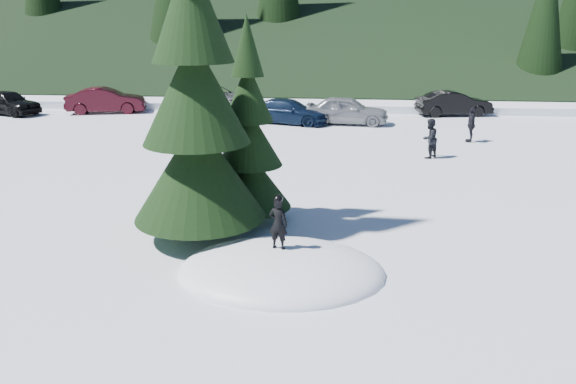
# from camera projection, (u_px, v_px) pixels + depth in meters

# --- Properties ---
(ground) EXTENTS (200.00, 200.00, 0.00)m
(ground) POSITION_uv_depth(u_px,v_px,m) (281.00, 272.00, 12.08)
(ground) COLOR white
(ground) RESTS_ON ground
(snow_mound) EXTENTS (4.48, 3.52, 0.96)m
(snow_mound) POSITION_uv_depth(u_px,v_px,m) (281.00, 272.00, 12.08)
(snow_mound) COLOR white
(snow_mound) RESTS_ON ground
(spruce_tall) EXTENTS (3.20, 3.20, 8.60)m
(spruce_tall) POSITION_uv_depth(u_px,v_px,m) (196.00, 105.00, 13.04)
(spruce_tall) COLOR #311E10
(spruce_tall) RESTS_ON ground
(spruce_short) EXTENTS (2.20, 2.20, 5.37)m
(spruce_short) POSITION_uv_depth(u_px,v_px,m) (249.00, 144.00, 14.63)
(spruce_short) COLOR #311E10
(spruce_short) RESTS_ON ground
(child_skier) EXTENTS (0.47, 0.37, 1.13)m
(child_skier) POSITION_uv_depth(u_px,v_px,m) (278.00, 224.00, 11.96)
(child_skier) COLOR black
(child_skier) RESTS_ON snow_mound
(adult_0) EXTENTS (0.95, 0.96, 1.56)m
(adult_0) POSITION_uv_depth(u_px,v_px,m) (429.00, 138.00, 21.95)
(adult_0) COLOR black
(adult_0) RESTS_ON ground
(adult_1) EXTENTS (0.58, 0.97, 1.56)m
(adult_1) POSITION_uv_depth(u_px,v_px,m) (471.00, 125.00, 24.89)
(adult_1) COLOR black
(adult_1) RESTS_ON ground
(car_0) EXTENTS (4.46, 2.97, 1.41)m
(car_0) POSITION_uv_depth(u_px,v_px,m) (7.00, 102.00, 32.25)
(car_0) COLOR black
(car_0) RESTS_ON ground
(car_1) EXTENTS (4.72, 2.64, 1.47)m
(car_1) POSITION_uv_depth(u_px,v_px,m) (106.00, 100.00, 32.81)
(car_1) COLOR black
(car_1) RESTS_ON ground
(car_2) EXTENTS (5.85, 3.42, 1.53)m
(car_2) POSITION_uv_depth(u_px,v_px,m) (213.00, 98.00, 33.43)
(car_2) COLOR #505358
(car_2) RESTS_ON ground
(car_3) EXTENTS (4.65, 2.92, 1.26)m
(car_3) POSITION_uv_depth(u_px,v_px,m) (289.00, 111.00, 29.46)
(car_3) COLOR black
(car_3) RESTS_ON ground
(car_4) EXTENTS (4.40, 2.02, 1.46)m
(car_4) POSITION_uv_depth(u_px,v_px,m) (347.00, 110.00, 29.22)
(car_4) COLOR gray
(car_4) RESTS_ON ground
(car_5) EXTENTS (4.41, 2.24, 1.38)m
(car_5) POSITION_uv_depth(u_px,v_px,m) (454.00, 103.00, 31.88)
(car_5) COLOR black
(car_5) RESTS_ON ground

